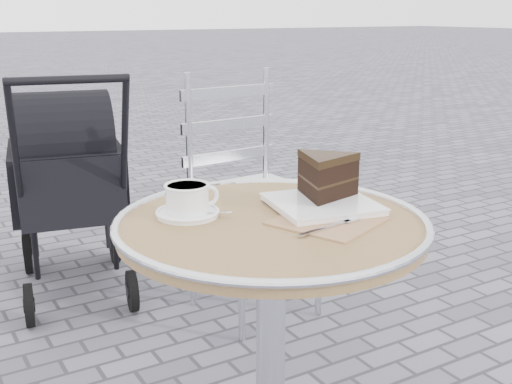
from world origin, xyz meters
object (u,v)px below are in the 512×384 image
cappuccino_set (188,202)px  baby_stroller (69,190)px  cafe_table (271,287)px  cake_plate_set (325,182)px  bistro_chair (240,164)px

cappuccino_set → baby_stroller: (0.08, 1.41, -0.32)m
cafe_table → baby_stroller: 1.55m
baby_stroller → cake_plate_set: bearing=-69.6°
cafe_table → baby_stroller: baby_stroller is taller
cafe_table → bistro_chair: (0.48, 1.01, 0.03)m
cafe_table → cake_plate_set: cake_plate_set is taller
cappuccino_set → cafe_table: bearing=-36.8°
cake_plate_set → cappuccino_set: bearing=174.2°
cappuccino_set → baby_stroller: baby_stroller is taller
cake_plate_set → baby_stroller: baby_stroller is taller
cake_plate_set → baby_stroller: (-0.24, 1.51, -0.35)m
cake_plate_set → baby_stroller: 1.57m
cafe_table → cappuccino_set: 0.28m
cappuccino_set → baby_stroller: 1.45m
cappuccino_set → cake_plate_set: 0.33m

